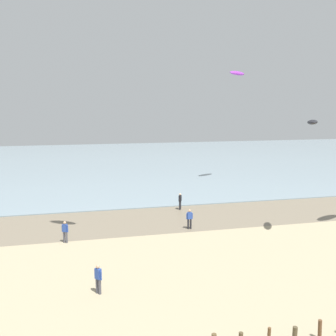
{
  "coord_description": "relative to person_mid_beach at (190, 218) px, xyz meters",
  "views": [
    {
      "loc": [
        -1.87,
        -10.48,
        10.38
      ],
      "look_at": [
        3.54,
        12.38,
        6.62
      ],
      "focal_mm": 41.09,
      "sensor_mm": 36.0,
      "label": 1
    }
  ],
  "objects": [
    {
      "name": "person_mid_beach",
      "position": [
        0.0,
        0.0,
        0.0
      ],
      "size": [
        0.57,
        0.23,
        1.71
      ],
      "color": "#232328",
      "rests_on": "ground"
    },
    {
      "name": "kite_aloft_3",
      "position": [
        12.04,
        18.66,
        13.9
      ],
      "size": [
        3.22,
        2.59,
        0.83
      ],
      "primitive_type": "ellipsoid",
      "rotation": [
        0.38,
        0.0,
        0.56
      ],
      "color": "purple"
    },
    {
      "name": "sea",
      "position": [
        -7.24,
        42.49,
        -0.87
      ],
      "size": [
        160.0,
        70.0,
        0.1
      ],
      "primitive_type": "cube",
      "color": "#7F939E",
      "rests_on": "ground"
    },
    {
      "name": "person_by_waterline",
      "position": [
        0.85,
        6.24,
        0.0
      ],
      "size": [
        0.38,
        0.49,
        1.71
      ],
      "color": "#232328",
      "rests_on": "ground"
    },
    {
      "name": "person_right_flank",
      "position": [
        -8.26,
        -9.95,
        0.0
      ],
      "size": [
        0.4,
        0.46,
        1.71
      ],
      "color": "#4C4C56",
      "rests_on": "ground"
    },
    {
      "name": "person_left_flank",
      "position": [
        -10.29,
        -1.07,
        0.0
      ],
      "size": [
        0.49,
        0.38,
        1.71
      ],
      "color": "#4C4C56",
      "rests_on": "ground"
    },
    {
      "name": "kite_aloft_4",
      "position": [
        8.41,
        -4.35,
        8.3
      ],
      "size": [
        1.7,
        2.34,
        0.44
      ],
      "primitive_type": "ellipsoid",
      "rotation": [
        0.12,
        0.0,
        4.24
      ],
      "color": "black"
    },
    {
      "name": "wet_sand_strip",
      "position": [
        -7.24,
        3.32,
        -0.91
      ],
      "size": [
        120.0,
        8.34,
        0.01
      ],
      "primitive_type": "cube",
      "color": "#7A6D59",
      "rests_on": "ground"
    },
    {
      "name": "groyne_near",
      "position": [
        0.77,
        -16.57,
        -0.48
      ],
      "size": [
        20.62,
        0.38,
        1.01
      ],
      "color": "brown",
      "rests_on": "ground"
    }
  ]
}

